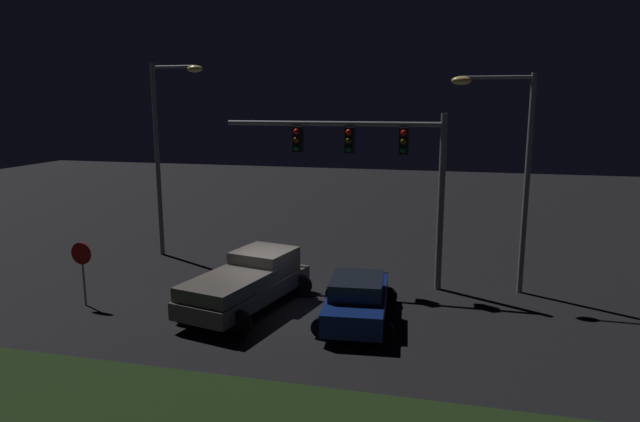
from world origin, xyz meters
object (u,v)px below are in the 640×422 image
street_lamp_right (511,156)px  stop_sign (82,262)px  traffic_signal_gantry (375,157)px  pickup_truck (249,280)px  car_sedan (357,299)px  street_lamp_left (166,138)px

street_lamp_right → stop_sign: (-14.05, -5.03, -3.45)m
traffic_signal_gantry → stop_sign: 10.90m
pickup_truck → stop_sign: stop_sign is taller
pickup_truck → car_sedan: (3.77, -0.29, -0.26)m
traffic_signal_gantry → street_lamp_right: 4.80m
car_sedan → stop_sign: size_ratio=2.04×
stop_sign → street_lamp_left: bearing=92.6°
street_lamp_right → street_lamp_left: bearing=173.7°
street_lamp_left → traffic_signal_gantry: bearing=-11.4°
street_lamp_right → stop_sign: 15.32m
car_sedan → pickup_truck: bearing=80.5°
car_sedan → stop_sign: stop_sign is taller
pickup_truck → stop_sign: (-5.57, -1.14, 0.56)m
traffic_signal_gantry → pickup_truck: bearing=-136.4°
street_lamp_right → pickup_truck: bearing=-155.4°
pickup_truck → car_sedan: bearing=-81.8°
traffic_signal_gantry → car_sedan: bearing=-88.9°
pickup_truck → car_sedan: pickup_truck is taller
car_sedan → traffic_signal_gantry: size_ratio=0.55×
pickup_truck → stop_sign: size_ratio=2.56×
traffic_signal_gantry → street_lamp_left: 9.77m
street_lamp_right → stop_sign: size_ratio=3.54×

